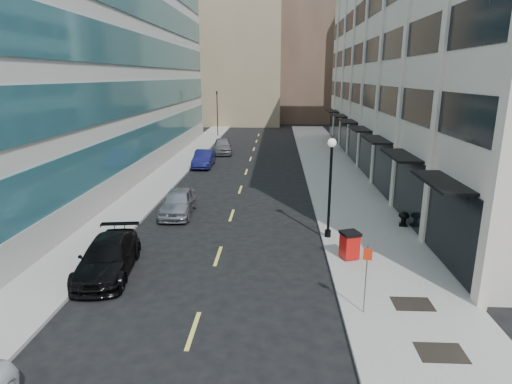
# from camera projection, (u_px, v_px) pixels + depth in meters

# --- Properties ---
(ground) EXTENTS (160.00, 160.00, 0.00)m
(ground) POSITION_uv_depth(u_px,v_px,m) (180.00, 371.00, 12.07)
(ground) COLOR black
(ground) RESTS_ON ground
(sidewalk_right) EXTENTS (5.00, 80.00, 0.15)m
(sidewalk_right) POSITION_uv_depth(u_px,v_px,m) (343.00, 190.00, 30.96)
(sidewalk_right) COLOR gray
(sidewalk_right) RESTS_ON ground
(sidewalk_left) EXTENTS (3.00, 80.00, 0.15)m
(sidewalk_left) POSITION_uv_depth(u_px,v_px,m) (153.00, 187.00, 31.64)
(sidewalk_left) COLOR gray
(sidewalk_left) RESTS_ON ground
(building_right) EXTENTS (15.30, 46.50, 18.25)m
(building_right) POSITION_uv_depth(u_px,v_px,m) (453.00, 64.00, 34.90)
(building_right) COLOR beige
(building_right) RESTS_ON ground
(building_left) EXTENTS (16.14, 46.00, 20.00)m
(building_left) POSITION_uv_depth(u_px,v_px,m) (59.00, 52.00, 36.25)
(building_left) COLOR beige
(building_left) RESTS_ON ground
(skyline_tan_near) EXTENTS (14.00, 18.00, 28.00)m
(skyline_tan_near) POSITION_uv_depth(u_px,v_px,m) (240.00, 40.00, 74.13)
(skyline_tan_near) COLOR #8A775A
(skyline_tan_near) RESTS_ON ground
(skyline_brown) EXTENTS (12.00, 16.00, 34.00)m
(skyline_brown) POSITION_uv_depth(u_px,v_px,m) (309.00, 24.00, 76.61)
(skyline_brown) COLOR brown
(skyline_brown) RESTS_ON ground
(skyline_tan_far) EXTENTS (12.00, 14.00, 22.00)m
(skyline_tan_far) POSITION_uv_depth(u_px,v_px,m) (195.00, 61.00, 85.04)
(skyline_tan_far) COLOR #8A775A
(skyline_tan_far) RESTS_ON ground
(skyline_stone) EXTENTS (10.00, 14.00, 20.00)m
(skyline_stone) POSITION_uv_depth(u_px,v_px,m) (369.00, 64.00, 72.18)
(skyline_stone) COLOR beige
(skyline_stone) RESTS_ON ground
(grate_mid) EXTENTS (1.40, 1.00, 0.01)m
(grate_mid) POSITION_uv_depth(u_px,v_px,m) (441.00, 353.00, 12.63)
(grate_mid) COLOR black
(grate_mid) RESTS_ON sidewalk_right
(grate_far) EXTENTS (1.40, 1.00, 0.01)m
(grate_far) POSITION_uv_depth(u_px,v_px,m) (412.00, 304.00, 15.32)
(grate_far) COLOR black
(grate_far) RESTS_ON sidewalk_right
(road_centerline) EXTENTS (0.15, 68.20, 0.01)m
(road_centerline) POSITION_uv_depth(u_px,v_px,m) (236.00, 201.00, 28.45)
(road_centerline) COLOR #D8CC4C
(road_centerline) RESTS_ON ground
(traffic_signal) EXTENTS (0.66, 0.66, 6.98)m
(traffic_signal) POSITION_uv_depth(u_px,v_px,m) (217.00, 94.00, 57.10)
(traffic_signal) COLOR black
(traffic_signal) RESTS_ON ground
(car_black_pickup) EXTENTS (2.69, 5.30, 1.47)m
(car_black_pickup) POSITION_uv_depth(u_px,v_px,m) (108.00, 257.00, 17.87)
(car_black_pickup) COLOR black
(car_black_pickup) RESTS_ON ground
(car_silver_sedan) EXTENTS (2.03, 4.57, 1.53)m
(car_silver_sedan) POSITION_uv_depth(u_px,v_px,m) (178.00, 202.00, 25.52)
(car_silver_sedan) COLOR gray
(car_silver_sedan) RESTS_ON ground
(car_blue_sedan) EXTENTS (1.60, 4.57, 1.50)m
(car_blue_sedan) POSITION_uv_depth(u_px,v_px,m) (204.00, 159.00, 39.05)
(car_blue_sedan) COLOR #14164D
(car_blue_sedan) RESTS_ON ground
(car_grey_sedan) EXTENTS (2.55, 5.04, 1.64)m
(car_grey_sedan) POSITION_uv_depth(u_px,v_px,m) (222.00, 146.00, 45.74)
(car_grey_sedan) COLOR slate
(car_grey_sedan) RESTS_ON ground
(trash_bin) EXTENTS (0.99, 0.99, 1.26)m
(trash_bin) POSITION_uv_depth(u_px,v_px,m) (350.00, 244.00, 19.00)
(trash_bin) COLOR #BB100C
(trash_bin) RESTS_ON sidewalk_right
(lamppost) EXTENTS (0.43, 0.43, 5.14)m
(lamppost) POSITION_uv_depth(u_px,v_px,m) (330.00, 179.00, 20.97)
(lamppost) COLOR black
(lamppost) RESTS_ON sidewalk_right
(sign_post) EXTENTS (0.29, 0.10, 2.54)m
(sign_post) POSITION_uv_depth(u_px,v_px,m) (367.00, 269.00, 14.36)
(sign_post) COLOR slate
(sign_post) RESTS_ON sidewalk_right
(urn_planter) EXTENTS (0.57, 0.57, 0.79)m
(urn_planter) POSITION_uv_depth(u_px,v_px,m) (404.00, 217.00, 23.21)
(urn_planter) COLOR black
(urn_planter) RESTS_ON sidewalk_right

